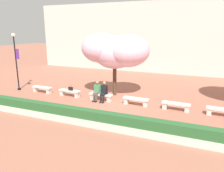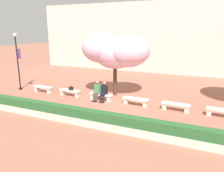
{
  "view_description": "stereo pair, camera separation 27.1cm",
  "coord_description": "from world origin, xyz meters",
  "px_view_note": "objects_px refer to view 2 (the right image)",
  "views": [
    {
      "loc": [
        4.72,
        -12.34,
        4.5
      ],
      "look_at": [
        -0.48,
        0.2,
        1.0
      ],
      "focal_mm": 35.0,
      "sensor_mm": 36.0,
      "label": 1
    },
    {
      "loc": [
        4.97,
        -12.23,
        4.5
      ],
      "look_at": [
        -0.48,
        0.2,
        1.0
      ],
      "focal_mm": 35.0,
      "sensor_mm": 36.0,
      "label": 2
    }
  ],
  "objects_px": {
    "stone_bench_west_end": "(43,88)",
    "lamp_post_with_banner": "(17,56)",
    "stone_bench_near_west": "(70,92)",
    "stone_bench_center": "(101,96)",
    "handbag": "(71,88)",
    "cherry_tree_main": "(116,51)",
    "stone_bench_east_end": "(176,106)",
    "stone_bench_near_east": "(136,101)",
    "stone_bench_far_east": "(222,112)",
    "person_seated_left": "(97,90)",
    "person_seated_right": "(104,91)"
  },
  "relations": [
    {
      "from": "stone_bench_west_end",
      "to": "lamp_post_with_banner",
      "type": "distance_m",
      "value": 3.15
    },
    {
      "from": "stone_bench_near_west",
      "to": "stone_bench_center",
      "type": "relative_size",
      "value": 1.0
    },
    {
      "from": "handbag",
      "to": "cherry_tree_main",
      "type": "height_order",
      "value": "cherry_tree_main"
    },
    {
      "from": "stone_bench_east_end",
      "to": "stone_bench_near_east",
      "type": "bearing_deg",
      "value": 180.0
    },
    {
      "from": "stone_bench_east_end",
      "to": "stone_bench_far_east",
      "type": "xyz_separation_m",
      "value": [
        2.39,
        0.0,
        0.0
      ]
    },
    {
      "from": "stone_bench_west_end",
      "to": "person_seated_left",
      "type": "bearing_deg",
      "value": -0.68
    },
    {
      "from": "person_seated_right",
      "to": "stone_bench_near_west",
      "type": "bearing_deg",
      "value": 178.84
    },
    {
      "from": "stone_bench_west_end",
      "to": "stone_bench_near_west",
      "type": "height_order",
      "value": "same"
    },
    {
      "from": "stone_bench_center",
      "to": "stone_bench_far_east",
      "type": "xyz_separation_m",
      "value": [
        7.16,
        0.0,
        0.0
      ]
    },
    {
      "from": "stone_bench_east_end",
      "to": "stone_bench_far_east",
      "type": "distance_m",
      "value": 2.39
    },
    {
      "from": "stone_bench_near_west",
      "to": "stone_bench_near_east",
      "type": "relative_size",
      "value": 1.0
    },
    {
      "from": "person_seated_left",
      "to": "handbag",
      "type": "height_order",
      "value": "person_seated_left"
    },
    {
      "from": "stone_bench_near_east",
      "to": "lamp_post_with_banner",
      "type": "distance_m",
      "value": 9.62
    },
    {
      "from": "stone_bench_center",
      "to": "person_seated_left",
      "type": "distance_m",
      "value": 0.48
    },
    {
      "from": "stone_bench_far_east",
      "to": "handbag",
      "type": "distance_m",
      "value": 9.45
    },
    {
      "from": "stone_bench_far_east",
      "to": "cherry_tree_main",
      "type": "distance_m",
      "value": 7.45
    },
    {
      "from": "stone_bench_center",
      "to": "stone_bench_east_end",
      "type": "bearing_deg",
      "value": 0.0
    },
    {
      "from": "stone_bench_east_end",
      "to": "stone_bench_far_east",
      "type": "bearing_deg",
      "value": 0.0
    },
    {
      "from": "person_seated_left",
      "to": "handbag",
      "type": "relative_size",
      "value": 3.81
    },
    {
      "from": "stone_bench_near_west",
      "to": "stone_bench_near_east",
      "type": "height_order",
      "value": "same"
    },
    {
      "from": "stone_bench_near_west",
      "to": "stone_bench_east_end",
      "type": "height_order",
      "value": "same"
    },
    {
      "from": "stone_bench_center",
      "to": "person_seated_left",
      "type": "xyz_separation_m",
      "value": [
        -0.25,
        -0.05,
        0.4
      ]
    },
    {
      "from": "person_seated_left",
      "to": "cherry_tree_main",
      "type": "distance_m",
      "value": 2.98
    },
    {
      "from": "stone_bench_center",
      "to": "person_seated_left",
      "type": "relative_size",
      "value": 1.24
    },
    {
      "from": "stone_bench_near_east",
      "to": "handbag",
      "type": "bearing_deg",
      "value": -179.68
    },
    {
      "from": "stone_bench_center",
      "to": "handbag",
      "type": "height_order",
      "value": "handbag"
    },
    {
      "from": "stone_bench_east_end",
      "to": "handbag",
      "type": "relative_size",
      "value": 4.73
    },
    {
      "from": "person_seated_right",
      "to": "cherry_tree_main",
      "type": "xyz_separation_m",
      "value": [
        0.19,
        1.57,
        2.44
      ]
    },
    {
      "from": "stone_bench_near_west",
      "to": "lamp_post_with_banner",
      "type": "distance_m",
      "value": 5.1
    },
    {
      "from": "stone_bench_near_west",
      "to": "lamp_post_with_banner",
      "type": "xyz_separation_m",
      "value": [
        -4.57,
        -0.05,
        2.26
      ]
    },
    {
      "from": "stone_bench_near_east",
      "to": "lamp_post_with_banner",
      "type": "bearing_deg",
      "value": -179.71
    },
    {
      "from": "stone_bench_near_west",
      "to": "handbag",
      "type": "distance_m",
      "value": 0.3
    },
    {
      "from": "stone_bench_west_end",
      "to": "lamp_post_with_banner",
      "type": "bearing_deg",
      "value": -178.78
    },
    {
      "from": "person_seated_left",
      "to": "lamp_post_with_banner",
      "type": "bearing_deg",
      "value": 179.94
    },
    {
      "from": "stone_bench_center",
      "to": "lamp_post_with_banner",
      "type": "xyz_separation_m",
      "value": [
        -6.96,
        -0.05,
        2.26
      ]
    },
    {
      "from": "cherry_tree_main",
      "to": "lamp_post_with_banner",
      "type": "distance_m",
      "value": 7.59
    },
    {
      "from": "lamp_post_with_banner",
      "to": "stone_bench_near_east",
      "type": "bearing_deg",
      "value": 0.29
    },
    {
      "from": "person_seated_left",
      "to": "cherry_tree_main",
      "type": "height_order",
      "value": "cherry_tree_main"
    },
    {
      "from": "person_seated_left",
      "to": "stone_bench_near_east",
      "type": "bearing_deg",
      "value": 1.16
    },
    {
      "from": "person_seated_left",
      "to": "lamp_post_with_banner",
      "type": "relative_size",
      "value": 0.3
    },
    {
      "from": "stone_bench_east_end",
      "to": "person_seated_left",
      "type": "height_order",
      "value": "person_seated_left"
    },
    {
      "from": "stone_bench_west_end",
      "to": "stone_bench_east_end",
      "type": "height_order",
      "value": "same"
    },
    {
      "from": "stone_bench_near_west",
      "to": "stone_bench_west_end",
      "type": "bearing_deg",
      "value": 180.0
    },
    {
      "from": "person_seated_right",
      "to": "handbag",
      "type": "relative_size",
      "value": 3.81
    },
    {
      "from": "stone_bench_west_end",
      "to": "stone_bench_center",
      "type": "xyz_separation_m",
      "value": [
        4.78,
        0.0,
        0.0
      ]
    },
    {
      "from": "stone_bench_near_west",
      "to": "stone_bench_east_end",
      "type": "xyz_separation_m",
      "value": [
        7.16,
        0.0,
        0.0
      ]
    },
    {
      "from": "stone_bench_near_west",
      "to": "stone_bench_near_east",
      "type": "xyz_separation_m",
      "value": [
        4.78,
        0.0,
        0.0
      ]
    },
    {
      "from": "stone_bench_center",
      "to": "lamp_post_with_banner",
      "type": "height_order",
      "value": "lamp_post_with_banner"
    },
    {
      "from": "stone_bench_west_end",
      "to": "person_seated_left",
      "type": "xyz_separation_m",
      "value": [
        4.52,
        -0.05,
        0.4
      ]
    },
    {
      "from": "stone_bench_center",
      "to": "handbag",
      "type": "bearing_deg",
      "value": -179.35
    }
  ]
}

